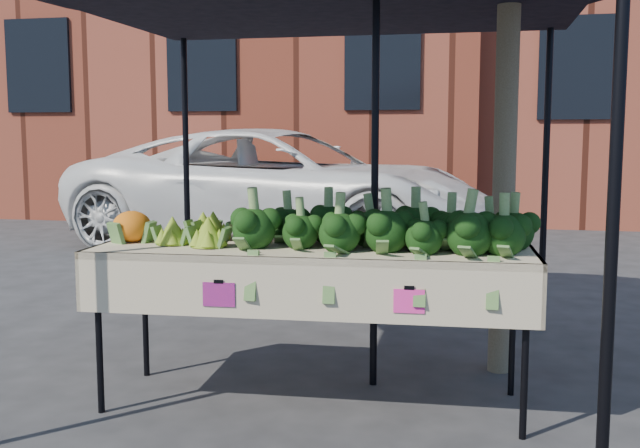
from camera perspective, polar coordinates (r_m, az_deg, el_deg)
The scene contains 8 objects.
ground at distance 4.26m, azimuth -2.36°, elevation -13.93°, with size 90.00×90.00×0.00m, color #272729.
table at distance 4.20m, azimuth -0.57°, elevation -7.80°, with size 2.44×0.91×0.90m.
canopy at distance 4.54m, azimuth -0.04°, elevation 5.07°, with size 3.16×3.16×2.74m, color black, non-canonical shape.
broccoli_heap at distance 4.05m, azimuth 4.90°, elevation 0.22°, with size 1.63×0.60×0.29m, color black.
romanesco_cluster at distance 4.31m, azimuth -9.13°, elevation 0.12°, with size 0.45×0.59×0.22m, color #8CB52A.
cauliflower_pair at distance 4.39m, azimuth -14.22°, elevation -0.04°, with size 0.22×0.22×0.20m, color orange.
vehicle at distance 10.16m, azimuth -3.01°, elevation 14.53°, with size 2.65×1.60×5.74m, color white.
street_tree at distance 4.82m, azimuth 14.22°, elevation 13.13°, with size 2.09×2.09×4.11m, color #1E4C14, non-canonical shape.
Camera 1 is at (0.99, -3.86, 1.51)m, focal length 41.77 mm.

